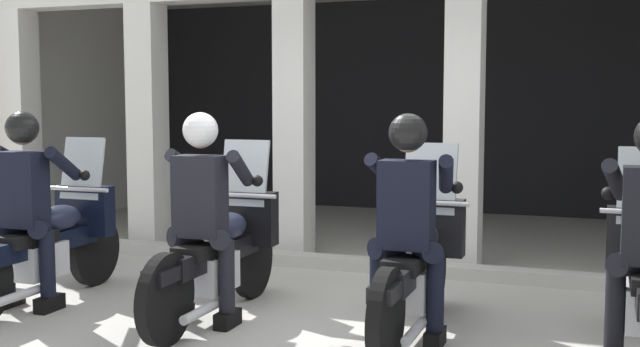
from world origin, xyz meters
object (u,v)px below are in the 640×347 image
object	(u,v)px
motorcycle_center_left	(221,251)
motorcycle_center_right	(417,264)
police_officer_center_left	(202,200)
police_officer_center_right	(408,209)
police_officer_far_left	(26,193)
motorcycle_far_left	(51,241)

from	to	relation	value
motorcycle_center_left	motorcycle_center_right	distance (m)	1.54
police_officer_center_left	police_officer_center_right	bearing A→B (deg)	1.31
police_officer_far_left	motorcycle_center_left	distance (m)	1.64
motorcycle_far_left	motorcycle_center_right	size ratio (longest dim) A/B	1.00
police_officer_center_left	motorcycle_center_right	size ratio (longest dim) A/B	0.78
police_officer_center_right	motorcycle_center_left	bearing A→B (deg)	174.98
police_officer_far_left	motorcycle_center_left	xyz separation A→B (m)	(1.54, 0.37, -0.44)
police_officer_far_left	motorcycle_center_right	bearing A→B (deg)	13.19
police_officer_center_left	police_officer_center_right	distance (m)	1.54
motorcycle_far_left	motorcycle_center_left	distance (m)	1.54
motorcycle_center_left	police_officer_center_left	distance (m)	0.52
police_officer_far_left	police_officer_center_left	xyz separation A→B (m)	(1.53, 0.09, 0.00)
motorcycle_center_right	police_officer_center_left	bearing A→B (deg)	-164.12
police_officer_far_left	motorcycle_center_left	size ratio (longest dim) A/B	0.78
motorcycle_center_left	motorcycle_center_right	bearing A→B (deg)	1.31
motorcycle_far_left	police_officer_center_left	xyz separation A→B (m)	(1.53, -0.20, 0.44)
motorcycle_center_right	motorcycle_center_left	bearing A→B (deg)	-174.48
police_officer_center_left	police_officer_center_right	world-z (taller)	same
motorcycle_far_left	police_officer_center_left	distance (m)	1.61
motorcycle_center_left	motorcycle_center_right	world-z (taller)	same
motorcycle_center_left	police_officer_center_right	world-z (taller)	police_officer_center_right
motorcycle_center_left	motorcycle_far_left	bearing A→B (deg)	-177.89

